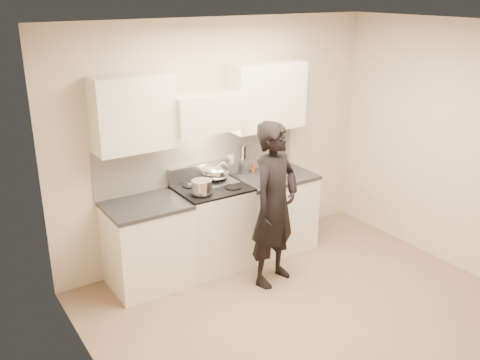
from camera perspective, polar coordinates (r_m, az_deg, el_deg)
name	(u,v)px	position (r m, az deg, el deg)	size (l,w,h in m)	color
ground_plane	(314,316)	(5.37, 7.86, -14.19)	(4.00, 4.00, 0.00)	#7F664D
room_shell	(291,149)	(4.91, 5.42, 3.30)	(4.04, 3.54, 2.70)	#C3B29B
stove	(212,226)	(6.00, -2.97, -4.92)	(0.76, 0.65, 0.96)	beige
counter_right	(272,211)	(6.42, 3.48, -3.35)	(0.92, 0.67, 0.92)	silver
counter_left	(148,244)	(5.70, -9.83, -6.77)	(0.82, 0.67, 0.92)	silver
wok	(215,171)	(5.96, -2.66, 0.93)	(0.36, 0.44, 0.29)	silver
stock_pot	(202,187)	(5.58, -4.11, -0.73)	(0.31, 0.22, 0.14)	silver
utensil_crock	(243,165)	(6.27, 0.36, 1.60)	(0.12, 0.12, 0.33)	#A4A4A7
spice_jar	(253,168)	(6.34, 1.37, 1.25)	(0.04, 0.04, 0.09)	#D3500C
oil_glass	(284,164)	(6.48, 4.73, 1.76)	(0.07, 0.07, 0.12)	#C76011
person	(275,205)	(5.52, 3.71, -2.65)	(0.64, 0.42, 1.76)	black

